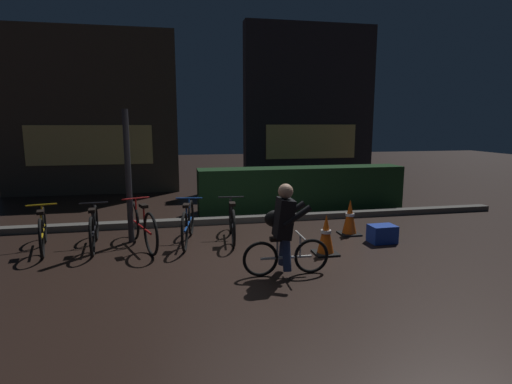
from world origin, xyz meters
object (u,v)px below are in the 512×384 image
object	(u,v)px
parked_bike_leftmost	(43,230)
parked_bike_right_mid	(232,221)
traffic_cone_far	(350,218)
cyclist	(284,229)
traffic_cone_near	(326,235)
parked_bike_center_left	(141,226)
parked_bike_center_right	(188,223)
blue_crate	(382,234)
parked_bike_left_mid	(94,228)
street_post	(128,177)

from	to	relation	value
parked_bike_leftmost	parked_bike_right_mid	distance (m)	3.07
traffic_cone_far	cyclist	world-z (taller)	cyclist
traffic_cone_near	traffic_cone_far	world-z (taller)	traffic_cone_far
parked_bike_center_left	cyclist	xyz separation A→B (m)	(1.96, -1.65, 0.27)
parked_bike_center_right	parked_bike_right_mid	bearing A→B (deg)	-76.31
cyclist	parked_bike_center_left	bearing A→B (deg)	141.32
traffic_cone_near	traffic_cone_far	distance (m)	1.29
parked_bike_right_mid	blue_crate	distance (m)	2.60
parked_bike_right_mid	traffic_cone_far	world-z (taller)	parked_bike_right_mid
traffic_cone_far	blue_crate	size ratio (longest dim) A/B	1.48
parked_bike_left_mid	parked_bike_leftmost	bearing A→B (deg)	82.18
traffic_cone_near	traffic_cone_far	xyz separation A→B (m)	(0.84, 0.98, 0.01)
traffic_cone_far	blue_crate	xyz separation A→B (m)	(0.34, -0.58, -0.16)
parked_bike_leftmost	parked_bike_center_right	xyz separation A→B (m)	(2.30, -0.06, 0.01)
parked_bike_center_right	cyclist	bearing A→B (deg)	-136.83
parked_bike_center_left	parked_bike_center_right	bearing A→B (deg)	-101.81
traffic_cone_near	blue_crate	world-z (taller)	traffic_cone_near
parked_bike_center_right	cyclist	xyz separation A→B (m)	(1.21, -1.76, 0.29)
street_post	cyclist	distance (m)	2.99
street_post	parked_bike_center_right	xyz separation A→B (m)	(0.96, -0.24, -0.79)
parked_bike_leftmost	parked_bike_center_right	size ratio (longest dim) A/B	0.95
parked_bike_right_mid	parked_bike_center_left	bearing A→B (deg)	101.73
street_post	blue_crate	xyz separation A→B (m)	(4.21, -0.90, -0.98)
parked_bike_left_mid	cyclist	world-z (taller)	cyclist
parked_bike_center_left	traffic_cone_far	distance (m)	3.67
parked_bike_left_mid	cyclist	size ratio (longest dim) A/B	1.23
street_post	traffic_cone_near	size ratio (longest dim) A/B	3.56
parked_bike_right_mid	traffic_cone_near	xyz separation A→B (m)	(1.31, -1.13, -0.02)
parked_bike_center_left	parked_bike_right_mid	distance (m)	1.53
street_post	parked_bike_leftmost	world-z (taller)	street_post
traffic_cone_far	cyclist	bearing A→B (deg)	-135.50
street_post	traffic_cone_near	bearing A→B (deg)	-23.19
parked_bike_center_left	parked_bike_right_mid	xyz separation A→B (m)	(1.52, 0.17, -0.03)
parked_bike_left_mid	parked_bike_right_mid	xyz separation A→B (m)	(2.29, 0.03, 0.00)
parked_bike_center_right	cyclist	size ratio (longest dim) A/B	1.27
street_post	parked_bike_center_left	bearing A→B (deg)	-59.84
street_post	parked_bike_leftmost	distance (m)	1.58
parked_bike_center_right	cyclist	world-z (taller)	cyclist
parked_bike_center_right	parked_bike_right_mid	distance (m)	0.77
parked_bike_right_mid	cyclist	distance (m)	1.90
parked_bike_center_left	traffic_cone_near	size ratio (longest dim) A/B	2.56
parked_bike_center_left	parked_bike_right_mid	bearing A→B (deg)	-103.25
parked_bike_leftmost	traffic_cone_near	world-z (taller)	parked_bike_leftmost
traffic_cone_near	blue_crate	bearing A→B (deg)	18.73
parked_bike_leftmost	blue_crate	world-z (taller)	parked_bike_leftmost
traffic_cone_near	traffic_cone_far	bearing A→B (deg)	49.41
street_post	parked_bike_center_left	size ratio (longest dim) A/B	1.39
parked_bike_center_left	parked_bike_center_right	xyz separation A→B (m)	(0.76, 0.10, -0.02)
parked_bike_left_mid	traffic_cone_far	world-z (taller)	parked_bike_left_mid
street_post	parked_bike_center_right	size ratio (longest dim) A/B	1.42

